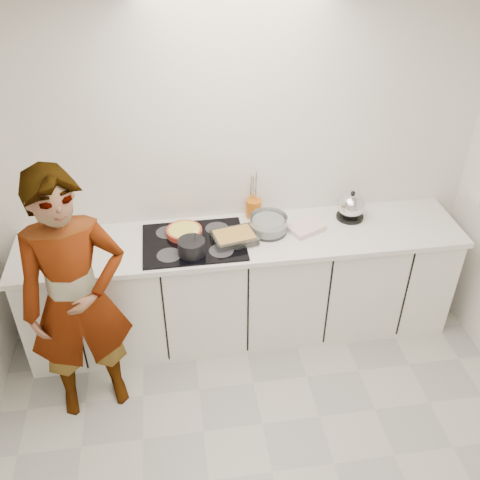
{
  "coord_description": "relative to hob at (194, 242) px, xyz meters",
  "views": [
    {
      "loc": [
        -0.48,
        -1.85,
        3.11
      ],
      "look_at": [
        -0.05,
        1.05,
        1.05
      ],
      "focal_mm": 40.0,
      "sensor_mm": 36.0,
      "label": 1
    }
  ],
  "objects": [
    {
      "name": "floor",
      "position": [
        0.35,
        -1.26,
        -0.92
      ],
      "size": [
        3.6,
        3.2,
        0.0
      ],
      "primitive_type": "cube",
      "color": "beige",
      "rests_on": "ground"
    },
    {
      "name": "ceiling",
      "position": [
        0.35,
        -1.26,
        1.68
      ],
      "size": [
        3.6,
        3.2,
        0.0
      ],
      "primitive_type": "cube",
      "color": "white",
      "rests_on": "wall_back"
    },
    {
      "name": "wall_back",
      "position": [
        0.35,
        0.34,
        0.38
      ],
      "size": [
        3.6,
        0.0,
        2.6
      ],
      "primitive_type": "cube",
      "color": "white",
      "rests_on": "ground"
    },
    {
      "name": "base_cabinets",
      "position": [
        0.35,
        0.02,
        -0.48
      ],
      "size": [
        3.2,
        0.58,
        0.87
      ],
      "primitive_type": "cube",
      "color": "white",
      "rests_on": "floor"
    },
    {
      "name": "countertop",
      "position": [
        0.35,
        0.02,
        -0.03
      ],
      "size": [
        3.24,
        0.64,
        0.04
      ],
      "primitive_type": "cube",
      "color": "white",
      "rests_on": "base_cabinets"
    },
    {
      "name": "hob",
      "position": [
        0.0,
        0.0,
        0.0
      ],
      "size": [
        0.72,
        0.54,
        0.01
      ],
      "primitive_type": "cube",
      "color": "black",
      "rests_on": "countertop"
    },
    {
      "name": "tart_dish",
      "position": [
        -0.06,
        0.1,
        0.03
      ],
      "size": [
        0.27,
        0.27,
        0.04
      ],
      "color": "#B03C28",
      "rests_on": "hob"
    },
    {
      "name": "saucepan",
      "position": [
        -0.02,
        -0.14,
        0.06
      ],
      "size": [
        0.23,
        0.23,
        0.18
      ],
      "color": "black",
      "rests_on": "hob"
    },
    {
      "name": "baking_dish",
      "position": [
        0.29,
        -0.03,
        0.04
      ],
      "size": [
        0.34,
        0.27,
        0.06
      ],
      "color": "silver",
      "rests_on": "hob"
    },
    {
      "name": "mixing_bowl",
      "position": [
        0.55,
        0.06,
        0.05
      ],
      "size": [
        0.3,
        0.3,
        0.13
      ],
      "color": "silver",
      "rests_on": "countertop"
    },
    {
      "name": "tea_towel",
      "position": [
        0.82,
        0.04,
        0.01
      ],
      "size": [
        0.3,
        0.27,
        0.04
      ],
      "primitive_type": "cube",
      "rotation": [
        0.0,
        0.0,
        0.45
      ],
      "color": "white",
      "rests_on": "countertop"
    },
    {
      "name": "kettle",
      "position": [
        1.2,
        0.16,
        0.09
      ],
      "size": [
        0.24,
        0.24,
        0.23
      ],
      "color": "black",
      "rests_on": "countertop"
    },
    {
      "name": "utensil_crock",
      "position": [
        0.48,
        0.28,
        0.07
      ],
      "size": [
        0.14,
        0.14,
        0.14
      ],
      "primitive_type": "cylinder",
      "rotation": [
        0.0,
        0.0,
        0.24
      ],
      "color": "#CE6211",
      "rests_on": "countertop"
    },
    {
      "name": "cook",
      "position": [
        -0.76,
        -0.51,
        -0.01
      ],
      "size": [
        0.74,
        0.57,
        1.81
      ],
      "primitive_type": "imported",
      "rotation": [
        0.0,
        0.0,
        0.22
      ],
      "color": "white",
      "rests_on": "floor"
    }
  ]
}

